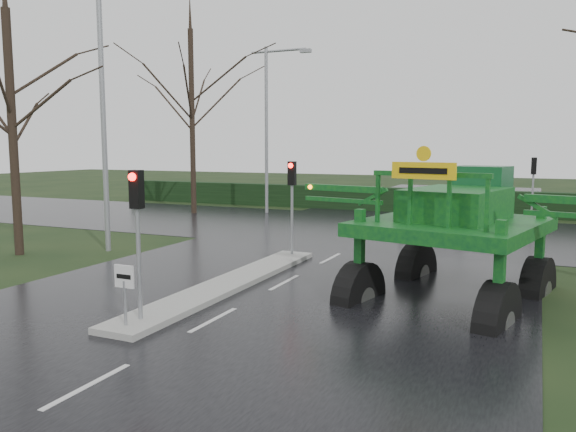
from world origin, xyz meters
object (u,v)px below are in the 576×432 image
at_px(street_light_left_far, 271,115).
at_px(white_sedan, 449,232).
at_px(street_light_left_near, 109,95).
at_px(traffic_signal_near, 137,212).
at_px(crop_sprayer, 365,209).
at_px(traffic_signal_mid, 292,188).
at_px(traffic_signal_far, 533,176).
at_px(keep_left_sign, 124,285).

height_order(street_light_left_far, white_sedan, street_light_left_far).
xyz_separation_m(street_light_left_near, street_light_left_far, (0.00, 14.00, 0.00)).
distance_m(traffic_signal_near, crop_sprayer, 5.91).
bearing_deg(crop_sprayer, street_light_left_far, 136.15).
distance_m(traffic_signal_mid, traffic_signal_far, 14.75).
bearing_deg(white_sedan, crop_sprayer, 161.71).
bearing_deg(crop_sprayer, white_sedan, 101.60).
distance_m(keep_left_sign, street_light_left_near, 11.32).
relative_size(keep_left_sign, crop_sprayer, 0.15).
bearing_deg(keep_left_sign, traffic_signal_near, 90.00).
bearing_deg(traffic_signal_near, keep_left_sign, -90.00).
height_order(street_light_left_far, crop_sprayer, street_light_left_far).
relative_size(traffic_signal_far, white_sedan, 0.74).
xyz_separation_m(street_light_left_near, crop_sprayer, (10.79, -2.56, -3.60)).
distance_m(street_light_left_near, white_sedan, 16.52).
bearing_deg(crop_sprayer, street_light_left_near, 179.71).
height_order(traffic_signal_near, traffic_signal_far, same).
bearing_deg(white_sedan, traffic_signal_far, -63.48).
height_order(keep_left_sign, traffic_signal_mid, traffic_signal_mid).
xyz_separation_m(traffic_signal_mid, street_light_left_near, (-6.89, -1.49, 3.40)).
bearing_deg(traffic_signal_near, white_sedan, 76.52).
height_order(traffic_signal_near, street_light_left_near, street_light_left_near).
relative_size(crop_sprayer, white_sedan, 1.86).
xyz_separation_m(street_light_left_near, white_sedan, (11.13, 10.64, -5.99)).
bearing_deg(traffic_signal_far, street_light_left_near, 43.63).
xyz_separation_m(traffic_signal_mid, crop_sprayer, (3.89, -4.06, -0.20)).
relative_size(traffic_signal_far, street_light_left_far, 0.35).
bearing_deg(traffic_signal_far, traffic_signal_near, 69.64).
distance_m(keep_left_sign, crop_sprayer, 6.43).
bearing_deg(traffic_signal_near, crop_sprayer, 48.80).
bearing_deg(traffic_signal_mid, traffic_signal_far, 58.07).
bearing_deg(street_light_left_near, street_light_left_far, 90.00).
bearing_deg(traffic_signal_far, street_light_left_far, 0.03).
distance_m(keep_left_sign, traffic_signal_mid, 9.12).
relative_size(traffic_signal_near, crop_sprayer, 0.40).
bearing_deg(street_light_left_far, traffic_signal_near, -71.83).
distance_m(traffic_signal_near, street_light_left_far, 22.37).
height_order(traffic_signal_far, street_light_left_near, street_light_left_near).
bearing_deg(keep_left_sign, traffic_signal_mid, 90.00).
xyz_separation_m(traffic_signal_far, street_light_left_near, (-14.69, -14.01, 3.40)).
bearing_deg(street_light_left_far, white_sedan, -16.79).
bearing_deg(crop_sprayer, keep_left_sign, -115.16).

